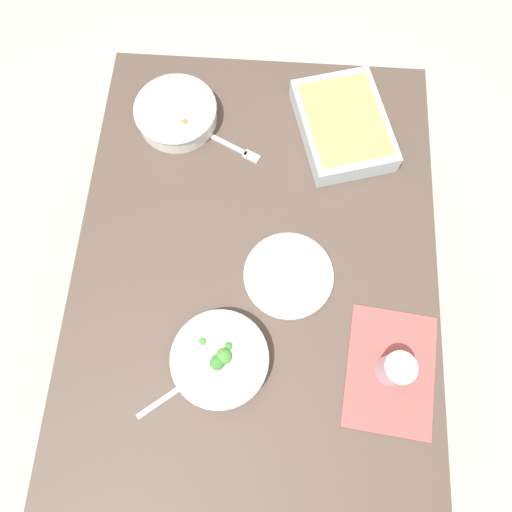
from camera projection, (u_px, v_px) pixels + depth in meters
The scene contains 11 objects.
ground_plane at pixel (256, 314), 1.84m from camera, with size 6.00×6.00×0.00m, color #B2A899.
dining_table at pixel (256, 267), 1.22m from camera, with size 1.20×0.90×0.74m.
placemat at pixel (390, 370), 1.05m from camera, with size 0.28×0.20×0.00m, color #B24C47.
stew_bowl at pixel (176, 113), 1.23m from camera, with size 0.22×0.22×0.06m.
broccoli_bowl at pixel (220, 359), 1.03m from camera, with size 0.22×0.22×0.07m.
baking_dish at pixel (343, 125), 1.22m from camera, with size 0.35×0.30×0.06m.
drink_cup at pixel (395, 369), 1.01m from camera, with size 0.07×0.07×0.08m.
side_plate at pixel (288, 275), 1.11m from camera, with size 0.22×0.22×0.01m, color silver.
spoon_by_stew at pixel (192, 113), 1.26m from camera, with size 0.10×0.16×0.01m.
spoon_by_broccoli at pixel (181, 387), 1.03m from camera, with size 0.12×0.15×0.01m.
fork_on_table at pixel (235, 148), 1.23m from camera, with size 0.09×0.17×0.01m.
Camera 1 is at (0.36, 0.02, 1.82)m, focal length 32.02 mm.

